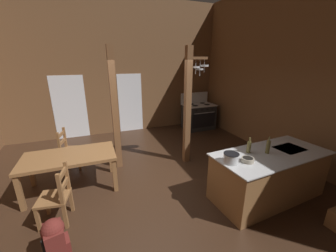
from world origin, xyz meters
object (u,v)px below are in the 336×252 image
object	(u,v)px
stockpot_on_counter	(231,158)
mixing_bowl_on_counter	(248,160)
kitchen_island	(268,175)
bottle_short_on_counter	(249,147)
stove_range	(198,116)
ladderback_chair_near_window	(70,149)
bottle_tall_on_counter	(268,147)
dining_table	(70,159)
backpack	(55,238)
ladderback_chair_by_post	(57,196)

from	to	relation	value
stockpot_on_counter	mixing_bowl_on_counter	xyz separation A→B (m)	(0.28, -0.08, -0.05)
kitchen_island	bottle_short_on_counter	world-z (taller)	bottle_short_on_counter
stove_range	ladderback_chair_near_window	bearing A→B (deg)	-161.71
stockpot_on_counter	bottle_tall_on_counter	world-z (taller)	bottle_tall_on_counter
kitchen_island	stockpot_on_counter	size ratio (longest dim) A/B	6.94
dining_table	backpack	xyz separation A→B (m)	(-0.13, -1.59, -0.34)
mixing_bowl_on_counter	ladderback_chair_by_post	bearing A→B (deg)	164.00
kitchen_island	bottle_tall_on_counter	size ratio (longest dim) A/B	7.04
dining_table	stockpot_on_counter	world-z (taller)	stockpot_on_counter
ladderback_chair_by_post	stockpot_on_counter	size ratio (longest dim) A/B	2.98
mixing_bowl_on_counter	bottle_short_on_counter	size ratio (longest dim) A/B	0.70
dining_table	bottle_tall_on_counter	xyz separation A→B (m)	(3.35, -1.59, 0.38)
bottle_tall_on_counter	backpack	bearing A→B (deg)	-179.94
bottle_short_on_counter	mixing_bowl_on_counter	bearing A→B (deg)	-133.95
kitchen_island	bottle_short_on_counter	size ratio (longest dim) A/B	7.74
kitchen_island	backpack	distance (m)	3.57
ladderback_chair_by_post	bottle_tall_on_counter	bearing A→B (deg)	-11.51
backpack	bottle_tall_on_counter	distance (m)	3.55
stove_range	mixing_bowl_on_counter	bearing A→B (deg)	-109.43
mixing_bowl_on_counter	bottle_tall_on_counter	xyz separation A→B (m)	(0.56, 0.13, 0.09)
backpack	mixing_bowl_on_counter	size ratio (longest dim) A/B	2.97
stockpot_on_counter	mixing_bowl_on_counter	world-z (taller)	stockpot_on_counter
bottle_short_on_counter	stockpot_on_counter	bearing A→B (deg)	-159.97
ladderback_chair_near_window	backpack	xyz separation A→B (m)	(-0.03, -2.60, -0.14)
ladderback_chair_near_window	stockpot_on_counter	distance (m)	3.76
ladderback_chair_by_post	mixing_bowl_on_counter	world-z (taller)	mixing_bowl_on_counter
ladderback_chair_by_post	bottle_short_on_counter	world-z (taller)	bottle_short_on_counter
bottle_short_on_counter	stove_range	bearing A→B (deg)	72.81
dining_table	bottle_short_on_counter	distance (m)	3.40
backpack	dining_table	bearing A→B (deg)	85.44
stove_range	bottle_tall_on_counter	world-z (taller)	stove_range
stove_range	kitchen_island	bearing A→B (deg)	-101.38
stove_range	stockpot_on_counter	xyz separation A→B (m)	(-1.75, -4.09, 0.51)
dining_table	bottle_short_on_counter	xyz separation A→B (m)	(3.05, -1.44, 0.37)
bottle_tall_on_counter	kitchen_island	bearing A→B (deg)	-15.40
dining_table	kitchen_island	bearing A→B (deg)	-25.15
kitchen_island	stove_range	world-z (taller)	stove_range
bottle_short_on_counter	kitchen_island	bearing A→B (deg)	-23.82
ladderback_chair_by_post	backpack	size ratio (longest dim) A/B	1.59
backpack	mixing_bowl_on_counter	xyz separation A→B (m)	(2.91, -0.13, 0.63)
dining_table	bottle_short_on_counter	world-z (taller)	bottle_short_on_counter
dining_table	bottle_tall_on_counter	bearing A→B (deg)	-25.40
kitchen_island	stockpot_on_counter	xyz separation A→B (m)	(-0.93, -0.03, 0.54)
ladderback_chair_near_window	ladderback_chair_by_post	xyz separation A→B (m)	(-0.07, -1.88, 0.00)
dining_table	ladderback_chair_by_post	size ratio (longest dim) A/B	1.80
kitchen_island	mixing_bowl_on_counter	xyz separation A→B (m)	(-0.65, -0.11, 0.49)
backpack	stockpot_on_counter	xyz separation A→B (m)	(2.64, -0.05, 0.67)
dining_table	ladderback_chair_near_window	xyz separation A→B (m)	(-0.09, 1.01, -0.20)
ladderback_chair_near_window	stockpot_on_counter	world-z (taller)	stockpot_on_counter
stockpot_on_counter	bottle_short_on_counter	distance (m)	0.58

